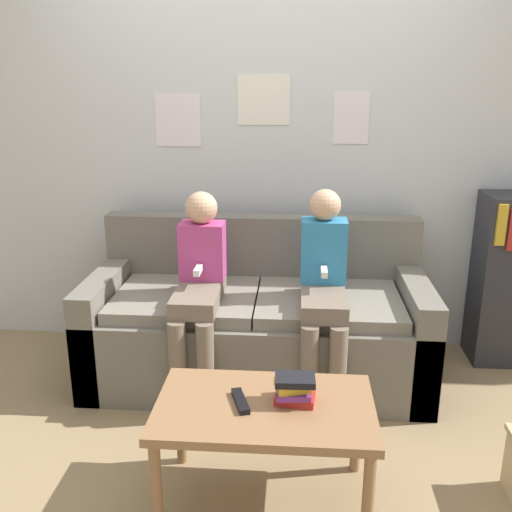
# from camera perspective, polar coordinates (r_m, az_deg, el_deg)

# --- Properties ---
(ground_plane) EXTENTS (10.00, 10.00, 0.00)m
(ground_plane) POSITION_cam_1_polar(r_m,az_deg,el_deg) (2.98, -0.59, -16.47)
(ground_plane) COLOR #937A56
(wall_back) EXTENTS (8.00, 0.06, 2.60)m
(wall_back) POSITION_cam_1_polar(r_m,az_deg,el_deg) (3.53, 0.80, 11.46)
(wall_back) COLOR silver
(wall_back) RESTS_ON ground_plane
(couch) EXTENTS (1.88, 0.82, 0.88)m
(couch) POSITION_cam_1_polar(r_m,az_deg,el_deg) (3.30, 0.18, -6.99)
(couch) COLOR #6B665B
(couch) RESTS_ON ground_plane
(coffee_table) EXTENTS (0.85, 0.52, 0.45)m
(coffee_table) POSITION_cam_1_polar(r_m,az_deg,el_deg) (2.32, 0.87, -15.75)
(coffee_table) COLOR #8E6642
(coffee_table) RESTS_ON ground_plane
(person_left) EXTENTS (0.24, 0.56, 1.09)m
(person_left) POSITION_cam_1_polar(r_m,az_deg,el_deg) (3.02, -5.73, -2.79)
(person_left) COLOR #756656
(person_left) RESTS_ON ground_plane
(person_right) EXTENTS (0.24, 0.56, 1.11)m
(person_right) POSITION_cam_1_polar(r_m,az_deg,el_deg) (2.98, 6.76, -2.99)
(person_right) COLOR #756656
(person_right) RESTS_ON ground_plane
(tv_remote) EXTENTS (0.09, 0.17, 0.02)m
(tv_remote) POSITION_cam_1_polar(r_m,az_deg,el_deg) (2.28, -1.57, -14.30)
(tv_remote) COLOR black
(tv_remote) RESTS_ON coffee_table
(book_stack) EXTENTS (0.17, 0.14, 0.11)m
(book_stack) POSITION_cam_1_polar(r_m,az_deg,el_deg) (2.28, 3.81, -13.12)
(book_stack) COLOR red
(book_stack) RESTS_ON coffee_table
(bookshelf) EXTENTS (0.40, 0.32, 1.03)m
(bookshelf) POSITION_cam_1_polar(r_m,az_deg,el_deg) (3.72, 24.13, -2.12)
(bookshelf) COLOR #2D2D33
(bookshelf) RESTS_ON ground_plane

